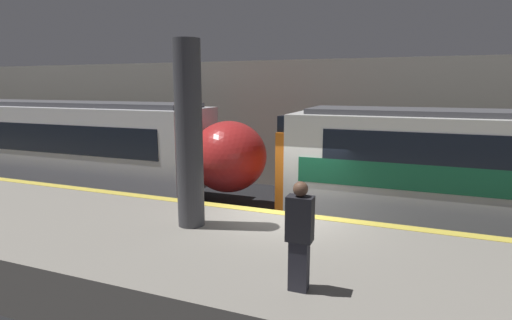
# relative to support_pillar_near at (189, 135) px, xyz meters

# --- Properties ---
(ground_plane) EXTENTS (120.00, 120.00, 0.00)m
(ground_plane) POSITION_rel_support_pillar_near_xyz_m (1.63, 1.63, -3.06)
(ground_plane) COLOR black
(platform) EXTENTS (40.00, 4.41, 1.12)m
(platform) POSITION_rel_support_pillar_near_xyz_m (1.63, -0.58, -2.51)
(platform) COLOR gray
(platform) RESTS_ON ground
(station_rear_barrier) EXTENTS (50.00, 0.15, 5.07)m
(station_rear_barrier) POSITION_rel_support_pillar_near_xyz_m (1.63, 8.15, -0.53)
(station_rear_barrier) COLOR #B2AD9E
(station_rear_barrier) RESTS_ON ground
(support_pillar_near) EXTENTS (0.57, 0.57, 3.91)m
(support_pillar_near) POSITION_rel_support_pillar_near_xyz_m (0.00, 0.00, 0.00)
(support_pillar_near) COLOR #47474C
(support_pillar_near) RESTS_ON platform
(train_modern) EXTENTS (17.48, 2.88, 3.49)m
(train_modern) POSITION_rel_support_pillar_near_xyz_m (-9.01, 4.32, -1.27)
(train_modern) COLOR black
(train_modern) RESTS_ON ground
(person_waiting) EXTENTS (0.38, 0.24, 1.65)m
(person_waiting) POSITION_rel_support_pillar_near_xyz_m (2.92, -1.88, -1.09)
(person_waiting) COLOR #2D2D38
(person_waiting) RESTS_ON platform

